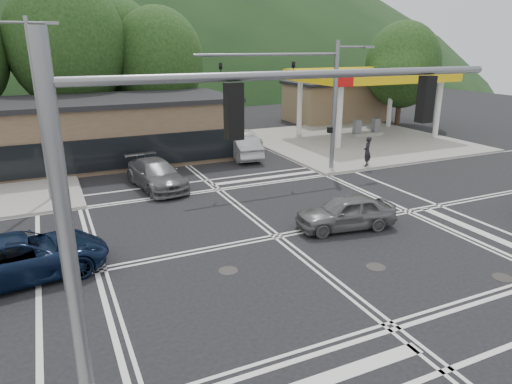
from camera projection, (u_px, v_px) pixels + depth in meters
name	position (u px, v px, depth m)	size (l,w,h in m)	color
ground	(277.00, 236.00, 19.29)	(120.00, 120.00, 0.00)	black
sidewalk_ne	(354.00, 140.00, 38.21)	(16.00, 16.00, 0.15)	gray
gas_station_canopy	(370.00, 78.00, 38.33)	(12.32, 8.34, 5.75)	silver
convenience_store	(337.00, 102.00, 48.27)	(10.00, 6.00, 3.80)	#846B4F
commercial_row	(52.00, 135.00, 30.16)	(24.00, 8.00, 4.00)	brown
hill_north	(83.00, 83.00, 97.01)	(252.00, 126.00, 140.00)	#183316
tree_n_b	(67.00, 44.00, 35.22)	(9.00, 9.00, 12.98)	#382619
tree_n_c	(158.00, 60.00, 38.41)	(7.60, 7.60, 10.87)	#382619
tree_n_e	(113.00, 52.00, 40.47)	(8.40, 8.40, 11.98)	#382619
tree_ne	(403.00, 65.00, 44.34)	(7.20, 7.20, 9.99)	#382619
streetlight_nw	(39.00, 103.00, 22.14)	(2.50, 0.25, 9.00)	slate
signal_mast_ne	(318.00, 91.00, 27.58)	(11.65, 0.30, 8.00)	slate
signal_mast_sw	(173.00, 199.00, 8.08)	(9.14, 0.28, 8.00)	slate
car_blue_west	(22.00, 257.00, 15.64)	(2.63, 5.70, 1.58)	black
car_grey_center	(346.00, 212.00, 19.94)	(1.76, 4.38, 1.49)	#5C5F60
car_queue_a	(242.00, 147.00, 32.36)	(1.71, 4.90, 1.61)	#9D9EA3
car_queue_b	(243.00, 138.00, 35.48)	(1.87, 4.66, 1.59)	white
car_northbound	(156.00, 174.00, 25.62)	(2.18, 5.37, 1.56)	#545759
pedestrian	(367.00, 151.00, 29.59)	(0.71, 0.47, 1.95)	black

